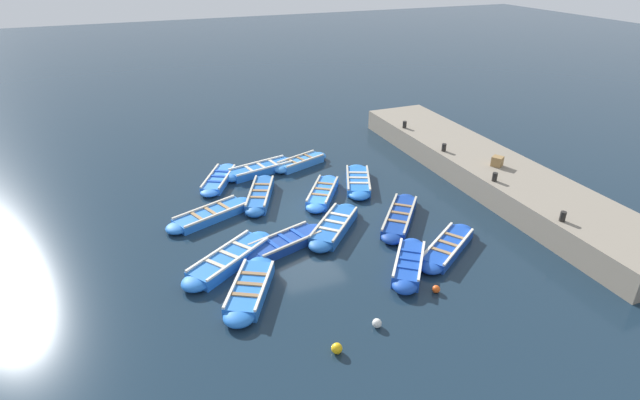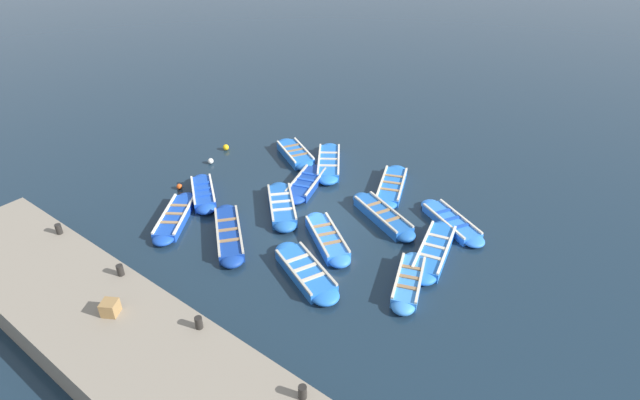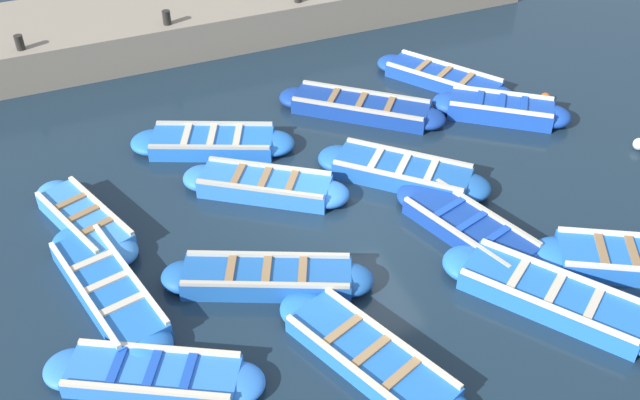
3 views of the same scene
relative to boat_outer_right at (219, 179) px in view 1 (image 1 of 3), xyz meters
The scene contains 24 objects.
ground_plane 5.11m from the boat_outer_right, 119.95° to the left, with size 120.00×120.00×0.00m, color #162838.
boat_outer_right is the anchor object (origin of this frame).
boat_stern_in 4.01m from the boat_outer_right, behind, with size 3.11×1.74×0.41m.
boat_near_quay 6.54m from the boat_outer_right, 117.95° to the left, with size 3.10×3.19×0.43m.
boat_centre 9.92m from the boat_outer_right, 115.81° to the left, with size 2.48×2.95×0.47m.
boat_end_of_row 3.28m from the boat_outer_right, 73.10° to the left, with size 3.78×2.19×0.37m.
boat_tucked 10.46m from the boat_outer_right, 125.77° to the left, with size 3.41×2.65×0.38m.
boat_broadside 6.54m from the boat_outer_right, 81.33° to the left, with size 3.71×2.97×0.44m.
boat_outer_left 2.05m from the boat_outer_right, behind, with size 3.88×1.67×0.41m.
boat_far_corner 6.23m from the boat_outer_right, 99.86° to the left, with size 3.55×1.89×0.38m.
boat_mid_row 8.30m from the boat_outer_right, 84.75° to the left, with size 2.43×3.41×0.44m.
boat_inner_gap 6.14m from the boat_outer_right, 155.60° to the left, with size 2.22×3.57×0.40m.
boat_drifting 2.58m from the boat_outer_right, 119.29° to the left, with size 2.16×3.62×0.43m.
boat_alongside 8.28m from the boat_outer_right, 133.00° to the left, with size 3.10×3.50×0.42m.
boat_bow_out 4.81m from the boat_outer_right, 140.45° to the left, with size 2.55×3.22×0.43m.
quay_wall 11.96m from the boat_outer_right, 158.28° to the left, with size 3.28×17.02×1.02m.
bollard_north 9.90m from the boat_outer_right, behind, with size 0.20×0.20×0.35m, color black.
bollard_mid_north 10.22m from the boat_outer_right, 164.69° to the left, with size 0.20×0.20×0.35m, color black.
bollard_mid_south 11.63m from the boat_outer_right, 147.88° to the left, with size 0.20×0.20×0.35m, color black.
bollard_south 13.79m from the boat_outer_right, 135.53° to the left, with size 0.20×0.20×0.35m, color black.
wooden_crate 12.04m from the boat_outer_right, 155.53° to the left, with size 0.41×0.41×0.41m, color olive.
buoy_orange_near 11.20m from the boat_outer_right, 113.53° to the left, with size 0.24×0.24×0.24m, color #E05119.
buoy_yellow_far 11.47m from the boat_outer_right, 93.41° to the left, with size 0.29×0.29×0.29m, color #EAB214.
buoy_white_drifting 11.17m from the boat_outer_right, 100.82° to the left, with size 0.26×0.26×0.26m, color silver.
Camera 1 is at (5.87, 15.81, 9.38)m, focal length 28.00 mm.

